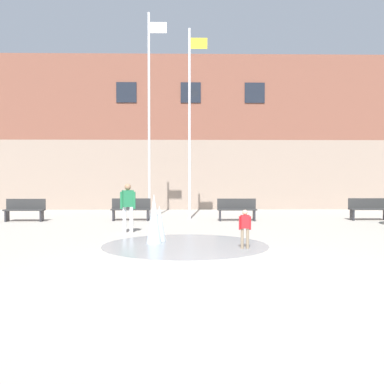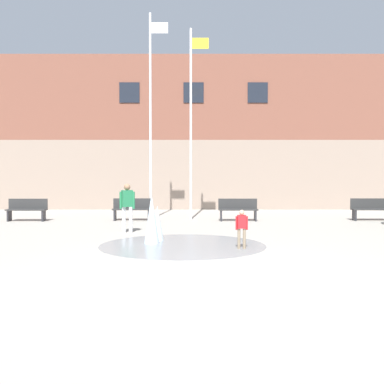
{
  "view_description": "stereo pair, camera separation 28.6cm",
  "coord_description": "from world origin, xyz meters",
  "views": [
    {
      "loc": [
        -0.37,
        -8.41,
        1.82
      ],
      "look_at": [
        -0.1,
        6.67,
        1.3
      ],
      "focal_mm": 42.0,
      "sensor_mm": 36.0,
      "label": 1
    },
    {
      "loc": [
        -0.09,
        -8.41,
        1.82
      ],
      "look_at": [
        -0.1,
        6.67,
        1.3
      ],
      "focal_mm": 42.0,
      "sensor_mm": 36.0,
      "label": 2
    }
  ],
  "objects": [
    {
      "name": "flagpole_left",
      "position": [
        -1.82,
        10.66,
        4.6
      ],
      "size": [
        0.8,
        0.1,
        8.69
      ],
      "color": "silver",
      "rests_on": "ground"
    },
    {
      "name": "park_bench_far_right",
      "position": [
        7.31,
        10.09,
        0.48
      ],
      "size": [
        1.6,
        0.44,
        0.91
      ],
      "color": "#28282D",
      "rests_on": "ground"
    },
    {
      "name": "park_bench_left_of_flagpoles",
      "position": [
        -6.83,
        9.87,
        0.48
      ],
      "size": [
        1.6,
        0.44,
        0.91
      ],
      "color": "#28282D",
      "rests_on": "ground"
    },
    {
      "name": "child_running",
      "position": [
        1.16,
        2.81,
        0.58
      ],
      "size": [
        0.31,
        0.14,
        0.99
      ],
      "rotation": [
        0.0,
        0.0,
        -3.06
      ],
      "color": "#89755B",
      "rests_on": "ground"
    },
    {
      "name": "splash_fountain",
      "position": [
        -0.98,
        3.85,
        0.46
      ],
      "size": [
        4.4,
        4.4,
        1.35
      ],
      "color": "gray",
      "rests_on": "ground"
    },
    {
      "name": "adult_in_red",
      "position": [
        -2.19,
        6.1,
        0.93
      ],
      "size": [
        0.5,
        0.33,
        1.59
      ],
      "rotation": [
        0.0,
        0.0,
        0.47
      ],
      "color": "silver",
      "rests_on": "ground"
    },
    {
      "name": "ground_plane",
      "position": [
        0.0,
        0.0,
        0.0
      ],
      "size": [
        100.0,
        100.0,
        0.0
      ],
      "primitive_type": "plane",
      "color": "#9E998E"
    },
    {
      "name": "park_bench_under_left_flagpole",
      "position": [
        -2.57,
        10.12,
        0.48
      ],
      "size": [
        1.6,
        0.44,
        0.91
      ],
      "color": "#28282D",
      "rests_on": "ground"
    },
    {
      "name": "park_bench_under_right_flagpole",
      "position": [
        1.8,
        9.93,
        0.48
      ],
      "size": [
        1.6,
        0.44,
        0.91
      ],
      "color": "#28282D",
      "rests_on": "ground"
    },
    {
      "name": "library_building",
      "position": [
        0.0,
        19.24,
        4.25
      ],
      "size": [
        36.0,
        6.05,
        8.5
      ],
      "color": "gray",
      "rests_on": "ground"
    },
    {
      "name": "flagpole_right",
      "position": [
        -0.11,
        10.66,
        4.27
      ],
      "size": [
        0.8,
        0.1,
        8.05
      ],
      "color": "silver",
      "rests_on": "ground"
    }
  ]
}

